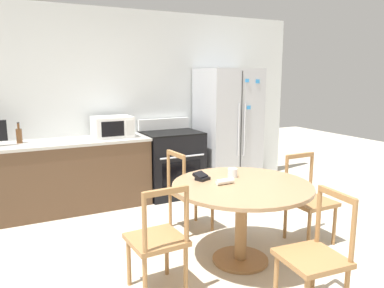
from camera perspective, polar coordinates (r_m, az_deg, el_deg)
ground_plane at (r=3.50m, az=6.70°, el=-18.90°), size 14.00×14.00×0.00m
back_wall at (r=5.47m, az=-8.53°, el=6.06°), size 5.20×0.10×2.60m
kitchen_counter at (r=5.02m, az=-19.13°, el=-4.67°), size 2.20×0.64×0.90m
refrigerator at (r=5.67m, az=5.41°, el=2.24°), size 0.82×0.76×1.80m
oven_range at (r=5.38m, az=-3.06°, el=-2.90°), size 0.79×0.68×1.08m
microwave at (r=5.05m, az=-12.03°, el=2.57°), size 0.50×0.39×0.27m
counter_bottle at (r=4.97m, az=-24.85°, el=1.22°), size 0.07×0.07×0.25m
dining_table at (r=3.46m, az=7.59°, el=-8.19°), size 1.27×1.27×0.75m
dining_chair_near at (r=2.93m, az=18.24°, el=-16.00°), size 0.45×0.45×0.90m
dining_chair_right at (r=4.09m, az=17.34°, el=-8.22°), size 0.42×0.42×0.90m
dining_chair_left at (r=3.04m, az=-5.24°, el=-14.43°), size 0.44×0.44×0.90m
dining_chair_far at (r=4.17m, az=-0.50°, el=-7.34°), size 0.45×0.45×0.90m
candle_glass at (r=3.62m, az=6.20°, el=-4.47°), size 0.09×0.09×0.08m
folded_napkin at (r=3.39m, az=5.05°, el=-5.70°), size 0.17×0.06×0.05m
wallet at (r=3.51m, az=1.45°, el=-5.04°), size 0.16×0.16×0.07m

